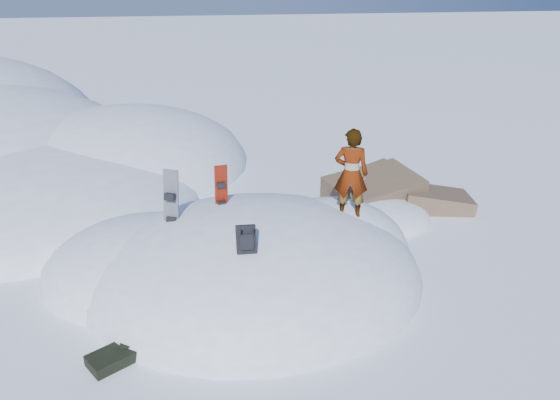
{
  "coord_description": "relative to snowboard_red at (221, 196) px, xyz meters",
  "views": [
    {
      "loc": [
        -0.86,
        -9.73,
        6.1
      ],
      "look_at": [
        0.59,
        0.3,
        1.64
      ],
      "focal_mm": 35.0,
      "sensor_mm": 36.0,
      "label": 1
    }
  ],
  "objects": [
    {
      "name": "snow_mound",
      "position": [
        0.41,
        -0.57,
        -1.58
      ],
      "size": [
        8.0,
        6.0,
        3.0
      ],
      "color": "white",
      "rests_on": "ground"
    },
    {
      "name": "gear_pile",
      "position": [
        -1.96,
        -3.04,
        -1.46
      ],
      "size": [
        0.96,
        0.81,
        0.25
      ],
      "rotation": [
        0.0,
        0.0,
        0.59
      ],
      "color": "black",
      "rests_on": "ground"
    },
    {
      "name": "rock_outcrop",
      "position": [
        4.3,
        2.2,
        -1.57
      ],
      "size": [
        4.68,
        4.41,
        1.68
      ],
      "color": "brown",
      "rests_on": "ground"
    },
    {
      "name": "backpack",
      "position": [
        0.34,
        -2.0,
        -0.0
      ],
      "size": [
        0.35,
        0.46,
        0.59
      ],
      "rotation": [
        0.0,
        0.0,
        -0.01
      ],
      "color": "black",
      "rests_on": "snow_mound"
    },
    {
      "name": "ground",
      "position": [
        0.58,
        -0.81,
        -1.58
      ],
      "size": [
        120.0,
        120.0,
        0.0
      ],
      "primitive_type": "plane",
      "color": "white",
      "rests_on": "ground"
    },
    {
      "name": "snowboard_red",
      "position": [
        0.0,
        0.0,
        0.0
      ],
      "size": [
        0.29,
        0.23,
        1.44
      ],
      "rotation": [
        0.0,
        0.0,
        0.14
      ],
      "color": "red",
      "rests_on": "snow_mound"
    },
    {
      "name": "snowboard_dark",
      "position": [
        -1.03,
        -0.42,
        -0.07
      ],
      "size": [
        0.41,
        0.39,
        1.69
      ],
      "rotation": [
        0.0,
        0.0,
        -0.42
      ],
      "color": "black",
      "rests_on": "snow_mound"
    },
    {
      "name": "person",
      "position": [
        2.67,
        -0.35,
        0.49
      ],
      "size": [
        0.82,
        0.66,
        1.94
      ],
      "primitive_type": "imported",
      "rotation": [
        0.0,
        0.0,
        2.82
      ],
      "color": "slate",
      "rests_on": "snow_mound"
    }
  ]
}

